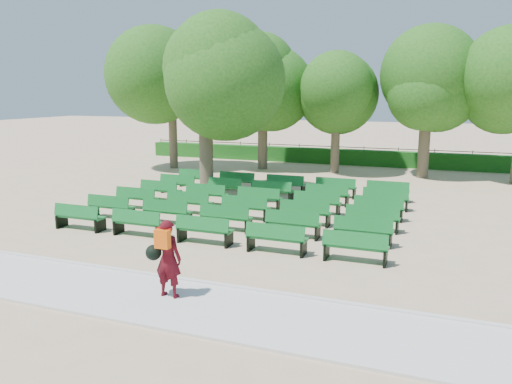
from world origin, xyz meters
TOP-DOWN VIEW (x-y plane):
  - ground at (0.00, 0.00)m, footprint 120.00×120.00m
  - paving at (0.00, -7.40)m, footprint 30.00×2.20m
  - curb at (0.00, -6.25)m, footprint 30.00×0.12m
  - hedge at (0.00, 14.00)m, footprint 26.00×0.70m
  - fence at (0.00, 14.40)m, footprint 26.00×0.10m
  - tree_line at (0.00, 10.00)m, footprint 21.80×6.80m
  - bench_array at (-0.72, 0.44)m, footprint 1.67×0.64m
  - tree_among at (-3.71, 2.79)m, footprint 4.85×4.85m
  - person at (0.31, -7.19)m, footprint 0.78×0.47m

SIDE VIEW (x-z plane):
  - ground at x=0.00m, z-range 0.00..0.00m
  - fence at x=0.00m, z-range -0.51..0.51m
  - tree_line at x=0.00m, z-range -3.52..3.52m
  - paving at x=0.00m, z-range 0.00..0.06m
  - curb at x=0.00m, z-range 0.00..0.10m
  - bench_array at x=-0.72m, z-range -0.43..0.60m
  - hedge at x=0.00m, z-range 0.00..0.90m
  - person at x=0.31m, z-range 0.09..1.73m
  - tree_among at x=-3.71m, z-range 1.17..7.94m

